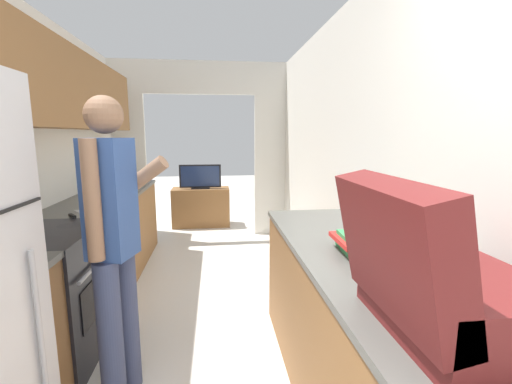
{
  "coord_description": "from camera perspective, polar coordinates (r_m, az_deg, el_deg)",
  "views": [
    {
      "loc": [
        0.2,
        -0.41,
        1.5
      ],
      "look_at": [
        0.55,
        2.57,
        0.99
      ],
      "focal_mm": 24.0,
      "sensor_mm": 36.0,
      "label": 1
    }
  ],
  "objects": [
    {
      "name": "television",
      "position": [
        5.59,
        -9.27,
        2.5
      ],
      "size": [
        0.66,
        0.16,
        0.39
      ],
      "color": "black",
      "rests_on": "tv_cabinet"
    },
    {
      "name": "book_stack",
      "position": [
        1.87,
        16.9,
        -8.22
      ],
      "size": [
        0.24,
        0.31,
        0.1
      ],
      "color": "#33894C",
      "rests_on": "counter_right"
    },
    {
      "name": "tv_cabinet",
      "position": [
        5.72,
        -9.12,
        -2.47
      ],
      "size": [
        0.92,
        0.42,
        0.63
      ],
      "color": "brown",
      "rests_on": "ground_plane"
    },
    {
      "name": "suitcase",
      "position": [
        1.2,
        27.58,
        -13.31
      ],
      "size": [
        0.51,
        0.56,
        0.49
      ],
      "color": "#5B1919",
      "rests_on": "counter_right"
    },
    {
      "name": "knife",
      "position": [
        2.95,
        -27.92,
        -3.34
      ],
      "size": [
        0.15,
        0.3,
        0.02
      ],
      "rotation": [
        0.0,
        0.0,
        0.64
      ],
      "color": "#B7B7BC",
      "rests_on": "counter_left"
    },
    {
      "name": "counter_left",
      "position": [
        3.7,
        -24.4,
        -7.84
      ],
      "size": [
        0.62,
        3.25,
        0.89
      ],
      "color": "brown",
      "rests_on": "ground_plane"
    },
    {
      "name": "range_oven",
      "position": [
        2.7,
        -31.69,
        -14.79
      ],
      "size": [
        0.66,
        0.74,
        1.03
      ],
      "color": "black",
      "rests_on": "ground_plane"
    },
    {
      "name": "person",
      "position": [
        2.02,
        -22.72,
        -8.01
      ],
      "size": [
        0.54,
        0.44,
        1.69
      ],
      "rotation": [
        0.0,
        0.0,
        1.29
      ],
      "color": "#384266",
      "rests_on": "ground_plane"
    },
    {
      "name": "wall_far_with_doorway",
      "position": [
        5.01,
        -9.17,
        8.73
      ],
      "size": [
        2.85,
        0.06,
        2.5
      ],
      "color": "silver",
      "rests_on": "ground_plane"
    },
    {
      "name": "wall_left",
      "position": [
        2.85,
        -36.13,
        7.75
      ],
      "size": [
        0.38,
        6.96,
        2.5
      ],
      "color": "silver",
      "rests_on": "ground_plane"
    },
    {
      "name": "wall_right",
      "position": [
        2.36,
        19.9,
        2.98
      ],
      "size": [
        0.06,
        6.96,
        2.5
      ],
      "color": "silver",
      "rests_on": "ground_plane"
    },
    {
      "name": "counter_right",
      "position": [
        2.04,
        16.37,
        -21.9
      ],
      "size": [
        0.62,
        2.15,
        0.89
      ],
      "color": "brown",
      "rests_on": "ground_plane"
    }
  ]
}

